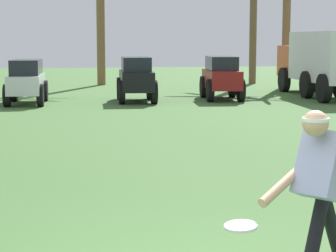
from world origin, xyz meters
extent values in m
cylinder|color=black|center=(1.02, 0.24, 0.36)|extent=(0.35, 0.31, 0.72)
cylinder|color=black|center=(1.27, 0.42, 0.36)|extent=(0.42, 0.36, 0.69)
cube|color=#9EA3D1|center=(1.07, 0.27, 0.97)|extent=(0.51, 0.50, 0.58)
sphere|color=tan|center=(1.00, 0.21, 1.32)|extent=(0.29, 0.29, 0.21)
cylinder|color=white|center=(1.00, 0.21, 1.35)|extent=(0.30, 0.30, 0.03)
cylinder|color=tan|center=(0.74, 0.25, 0.82)|extent=(0.50, 0.41, 0.27)
cylinder|color=white|center=(0.32, -0.05, 0.59)|extent=(0.36, 0.36, 0.04)
cube|color=silver|center=(-1.90, 15.65, 0.60)|extent=(1.10, 2.45, 0.55)
cube|color=#1E232B|center=(-1.89, 15.80, 1.11)|extent=(0.95, 1.85, 0.46)
cylinder|color=black|center=(-2.33, 16.52, 0.33)|extent=(0.22, 0.67, 0.66)
cylinder|color=black|center=(-1.37, 16.46, 0.33)|extent=(0.22, 0.67, 0.66)
cylinder|color=black|center=(-2.43, 14.85, 0.33)|extent=(0.22, 0.67, 0.66)
cylinder|color=black|center=(-1.47, 14.79, 0.33)|extent=(0.22, 0.67, 0.66)
cube|color=black|center=(1.48, 15.80, 0.66)|extent=(1.11, 2.40, 0.60)
cube|color=#1E232B|center=(1.48, 15.85, 1.18)|extent=(0.95, 1.60, 0.44)
cylinder|color=black|center=(1.04, 16.60, 0.36)|extent=(0.22, 0.73, 0.72)
cylinder|color=black|center=(2.01, 16.55, 0.36)|extent=(0.22, 0.73, 0.72)
cylinder|color=black|center=(0.95, 15.05, 0.36)|extent=(0.22, 0.73, 0.72)
cylinder|color=black|center=(1.93, 14.99, 0.36)|extent=(0.22, 0.73, 0.72)
cube|color=maroon|center=(4.30, 16.02, 0.66)|extent=(1.19, 2.43, 0.60)
cube|color=#1E232B|center=(4.31, 16.07, 1.18)|extent=(1.00, 1.62, 0.44)
cylinder|color=black|center=(3.89, 16.84, 0.36)|extent=(0.24, 0.73, 0.72)
cylinder|color=black|center=(4.86, 16.75, 0.36)|extent=(0.24, 0.73, 0.72)
cylinder|color=black|center=(3.75, 15.29, 0.36)|extent=(0.24, 0.73, 0.72)
cylinder|color=black|center=(4.72, 15.20, 0.36)|extent=(0.24, 0.73, 0.72)
cube|color=#CC4C19|center=(7.97, 18.94, 1.12)|extent=(1.15, 1.76, 1.15)
cube|color=white|center=(7.80, 15.99, 1.38)|extent=(1.39, 4.26, 1.65)
cylinder|color=black|center=(7.37, 18.63, 0.45)|extent=(0.29, 0.91, 0.90)
cylinder|color=black|center=(8.52, 18.56, 0.45)|extent=(0.29, 0.91, 0.90)
cylinder|color=black|center=(7.22, 16.02, 0.45)|extent=(0.29, 0.91, 0.90)
cylinder|color=black|center=(7.13, 14.38, 0.45)|extent=(0.29, 0.91, 0.90)
cylinder|color=brown|center=(0.92, 23.45, 3.12)|extent=(0.35, 0.35, 6.24)
cylinder|color=brown|center=(7.53, 23.15, 3.19)|extent=(0.31, 0.31, 6.38)
cylinder|color=brown|center=(8.26, 20.98, 2.70)|extent=(0.32, 0.32, 5.40)
camera|label=1|loc=(-1.03, -4.64, 1.99)|focal=70.00mm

